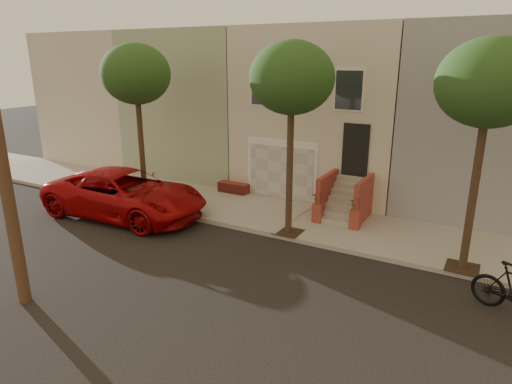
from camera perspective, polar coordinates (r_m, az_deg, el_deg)
The scene contains 7 objects.
ground at distance 12.84m, azimuth -7.61°, elevation -10.66°, with size 90.00×90.00×0.00m, color black.
sidewalk at distance 17.00m, azimuth 3.20°, elevation -3.16°, with size 40.00×3.70×0.15m, color #9B978D.
house_row at distance 21.48m, azimuth 10.38°, elevation 10.65°, with size 33.10×11.70×7.00m.
tree_left at distance 17.95m, azimuth -15.19°, elevation 14.30°, with size 2.70×2.57×6.30m.
tree_mid at distance 14.23m, azimuth 4.62°, elevation 14.25°, with size 2.70×2.57×6.30m.
tree_right at distance 12.93m, azimuth 27.86°, elevation 12.12°, with size 2.70×2.57×6.30m.
pickup_truck at distance 17.70m, azimuth -16.49°, elevation -0.22°, with size 2.97×6.44×1.79m, color #A3060A.
Camera 1 is at (6.97, -9.00, 5.94)m, focal length 31.11 mm.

